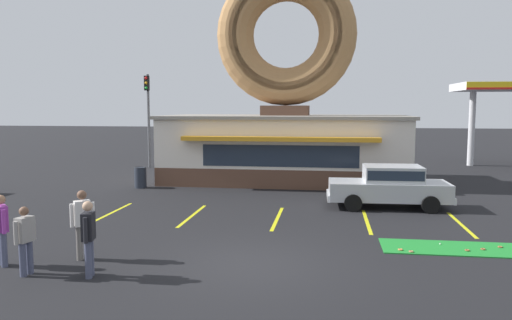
# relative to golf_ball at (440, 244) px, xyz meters

# --- Properties ---
(ground_plane) EXTENTS (160.00, 160.00, 0.00)m
(ground_plane) POSITION_rel_golf_ball_xyz_m (-4.94, -2.29, -0.05)
(ground_plane) COLOR black
(donut_shop_building) EXTENTS (12.30, 6.75, 10.96)m
(donut_shop_building) POSITION_rel_golf_ball_xyz_m (-5.30, 11.65, 3.69)
(donut_shop_building) COLOR brown
(donut_shop_building) RESTS_ON ground
(putting_mat) EXTENTS (3.87, 1.44, 0.03)m
(putting_mat) POSITION_rel_golf_ball_xyz_m (0.33, -0.26, -0.04)
(putting_mat) COLOR #1E842D
(putting_mat) RESTS_ON ground
(mini_donut_near_left) EXTENTS (0.13, 0.13, 0.04)m
(mini_donut_near_left) POSITION_rel_golf_ball_xyz_m (-0.91, -0.84, -0.00)
(mini_donut_near_left) COLOR #A5724C
(mini_donut_near_left) RESTS_ON putting_mat
(mini_donut_near_right) EXTENTS (0.13, 0.13, 0.04)m
(mini_donut_near_right) POSITION_rel_golf_ball_xyz_m (1.02, -0.34, -0.00)
(mini_donut_near_right) COLOR brown
(mini_donut_near_right) RESTS_ON putting_mat
(mini_donut_mid_left) EXTENTS (0.13, 0.13, 0.04)m
(mini_donut_mid_left) POSITION_rel_golf_ball_xyz_m (0.58, -0.51, -0.00)
(mini_donut_mid_left) COLOR brown
(mini_donut_mid_left) RESTS_ON putting_mat
(mini_donut_mid_centre) EXTENTS (0.13, 0.13, 0.04)m
(mini_donut_mid_centre) POSITION_rel_golf_ball_xyz_m (-1.16, -0.70, -0.00)
(mini_donut_mid_centre) COLOR #D17F47
(mini_donut_mid_centre) RESTS_ON putting_mat
(mini_donut_mid_right) EXTENTS (0.13, 0.13, 0.04)m
(mini_donut_mid_right) POSITION_rel_golf_ball_xyz_m (1.54, -0.05, -0.00)
(mini_donut_mid_right) COLOR brown
(mini_donut_mid_right) RESTS_ON putting_mat
(golf_ball) EXTENTS (0.04, 0.04, 0.04)m
(golf_ball) POSITION_rel_golf_ball_xyz_m (0.00, 0.00, 0.00)
(golf_ball) COLOR white
(golf_ball) RESTS_ON putting_mat
(car_silver) EXTENTS (4.61, 2.08, 1.60)m
(car_silver) POSITION_rel_golf_ball_xyz_m (-0.78, 5.12, 0.82)
(car_silver) COLOR #B2B5BA
(car_silver) RESTS_ON ground
(pedestrian_blue_sweater_man) EXTENTS (0.45, 0.45, 1.73)m
(pedestrian_blue_sweater_man) POSITION_rel_golf_ball_xyz_m (-10.76, -3.32, 0.91)
(pedestrian_blue_sweater_man) COLOR #474C66
(pedestrian_blue_sweater_man) RESTS_ON ground
(pedestrian_hooded_kid) EXTENTS (0.49, 0.42, 1.75)m
(pedestrian_hooded_kid) POSITION_rel_golf_ball_xyz_m (-9.10, -2.58, 0.93)
(pedestrian_hooded_kid) COLOR slate
(pedestrian_hooded_kid) RESTS_ON ground
(pedestrian_leather_jacket_man) EXTENTS (0.32, 0.58, 1.73)m
(pedestrian_leather_jacket_man) POSITION_rel_golf_ball_xyz_m (-8.34, -3.76, 0.91)
(pedestrian_leather_jacket_man) COLOR #474C66
(pedestrian_leather_jacket_man) RESTS_ON ground
(pedestrian_clipboard_woman) EXTENTS (0.32, 0.58, 1.58)m
(pedestrian_clipboard_woman) POSITION_rel_golf_ball_xyz_m (-9.82, -3.85, 0.82)
(pedestrian_clipboard_woman) COLOR #474C66
(pedestrian_clipboard_woman) RESTS_ON ground
(trash_bin) EXTENTS (0.57, 0.57, 0.97)m
(trash_bin) POSITION_rel_golf_ball_xyz_m (-11.82, 8.23, 0.45)
(trash_bin) COLOR #232833
(trash_bin) RESTS_ON ground
(traffic_light_pole) EXTENTS (0.28, 0.47, 5.80)m
(traffic_light_pole) POSITION_rel_golf_ball_xyz_m (-14.25, 15.94, 3.66)
(traffic_light_pole) COLOR #595B60
(traffic_light_pole) RESTS_ON ground
(parking_stripe_far_left) EXTENTS (0.12, 3.60, 0.01)m
(parking_stripe_far_left) POSITION_rel_golf_ball_xyz_m (-10.78, 2.71, -0.05)
(parking_stripe_far_left) COLOR yellow
(parking_stripe_far_left) RESTS_ON ground
(parking_stripe_left) EXTENTS (0.12, 3.60, 0.01)m
(parking_stripe_left) POSITION_rel_golf_ball_xyz_m (-7.78, 2.71, -0.05)
(parking_stripe_left) COLOR yellow
(parking_stripe_left) RESTS_ON ground
(parking_stripe_mid_left) EXTENTS (0.12, 3.60, 0.01)m
(parking_stripe_mid_left) POSITION_rel_golf_ball_xyz_m (-4.78, 2.71, -0.05)
(parking_stripe_mid_left) COLOR yellow
(parking_stripe_mid_left) RESTS_ON ground
(parking_stripe_centre) EXTENTS (0.12, 3.60, 0.01)m
(parking_stripe_centre) POSITION_rel_golf_ball_xyz_m (-1.78, 2.71, -0.05)
(parking_stripe_centre) COLOR yellow
(parking_stripe_centre) RESTS_ON ground
(parking_stripe_mid_right) EXTENTS (0.12, 3.60, 0.01)m
(parking_stripe_mid_right) POSITION_rel_golf_ball_xyz_m (1.22, 2.71, -0.05)
(parking_stripe_mid_right) COLOR yellow
(parking_stripe_mid_right) RESTS_ON ground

